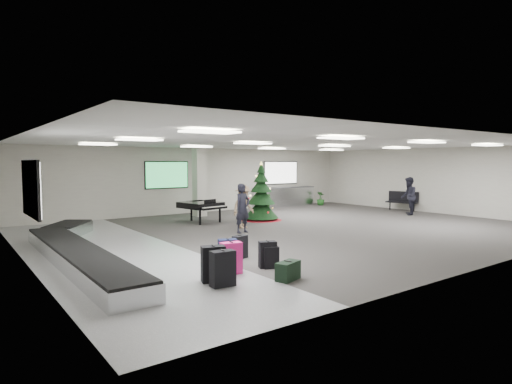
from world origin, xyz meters
TOP-DOWN VIEW (x-y plane):
  - ground at (0.00, 0.00)m, footprint 18.00×18.00m
  - room_envelope at (-0.38, 0.67)m, footprint 18.02×14.02m
  - baggage_carousel at (-7.84, -0.08)m, footprint 2.28×9.71m
  - service_counter at (5.00, 6.65)m, footprint 4.05×0.65m
  - suitcase_0 at (-6.09, -4.25)m, footprint 0.55×0.41m
  - suitcase_1 at (-4.44, -3.96)m, footprint 0.46×0.35m
  - pink_suitcase at (-5.44, -3.93)m, footprint 0.49×0.33m
  - suitcase_3 at (-4.41, -2.75)m, footprint 0.43×0.30m
  - navy_suitcase at (-5.17, -3.36)m, footprint 0.50×0.40m
  - suitcase_5 at (-6.11, -4.64)m, footprint 0.51×0.30m
  - green_duffel at (-4.74, -5.06)m, footprint 0.66×0.47m
  - suitcase_7 at (-4.40, -4.06)m, footprint 0.40×0.32m
  - christmas_tree at (0.48, 2.82)m, footprint 1.79×1.79m
  - grand_piano at (-1.95, 3.74)m, footprint 1.61×1.94m
  - bench at (8.60, 1.39)m, footprint 0.93×1.64m
  - traveler_a at (-2.07, 0.53)m, footprint 0.70×0.52m
  - traveler_b at (-1.41, 1.44)m, footprint 1.16×0.81m
  - traveler_bench at (7.16, 0.10)m, footprint 1.11×1.07m
  - potted_plant_left at (3.23, 5.96)m, footprint 0.57×0.58m
  - potted_plant_right at (7.12, 5.88)m, footprint 0.50×0.50m

SIDE VIEW (x-z plane):
  - ground at x=0.00m, z-range 0.00..0.00m
  - green_duffel at x=-4.74m, z-range -0.01..0.41m
  - baggage_carousel at x=-7.84m, z-range 0.00..0.43m
  - suitcase_7 at x=-4.40m, z-range -0.01..0.52m
  - suitcase_3 at x=-4.41m, z-range -0.01..0.60m
  - suitcase_1 at x=-4.44m, z-range -0.01..0.64m
  - navy_suitcase at x=-5.17m, z-range -0.01..0.68m
  - pink_suitcase at x=-5.44m, z-range -0.01..0.73m
  - suitcase_5 at x=-6.11m, z-range -0.01..0.74m
  - suitcase_0 at x=-6.09m, z-range -0.01..0.77m
  - potted_plant_right at x=7.12m, z-range 0.00..0.80m
  - potted_plant_left at x=3.23m, z-range 0.00..0.82m
  - service_counter at x=5.00m, z-range 0.01..1.09m
  - bench at x=8.60m, z-range 0.06..1.05m
  - grand_piano at x=-1.95m, z-range 0.21..1.20m
  - traveler_b at x=-1.41m, z-range 0.00..1.63m
  - christmas_tree at x=0.48m, z-range -0.40..2.15m
  - traveler_a at x=-2.07m, z-range 0.00..1.75m
  - traveler_bench at x=7.16m, z-range 0.00..1.80m
  - room_envelope at x=-0.38m, z-range 0.73..3.94m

